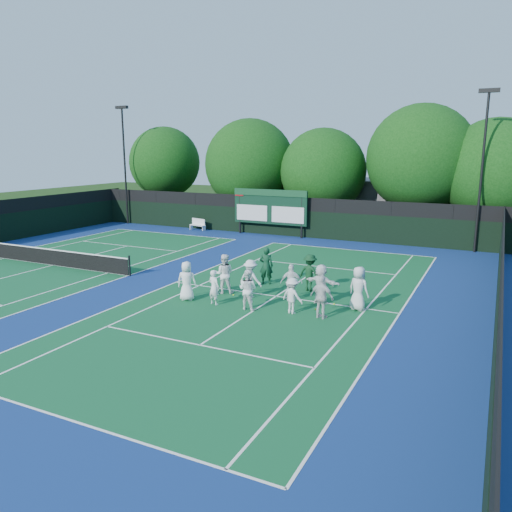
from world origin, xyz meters
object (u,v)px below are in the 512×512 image
at_px(tennis_net, 53,257).
at_px(coach_left, 266,266).
at_px(scoreboard, 270,207).
at_px(bench, 198,224).

relative_size(tennis_net, coach_left, 6.07).
xyz_separation_m(scoreboard, coach_left, (5.70, -12.85, -1.26)).
distance_m(scoreboard, coach_left, 14.11).
xyz_separation_m(bench, coach_left, (12.06, -12.63, 0.42)).
bearing_deg(bench, scoreboard, 1.95).
bearing_deg(scoreboard, bench, -178.05).
bearing_deg(tennis_net, scoreboard, 64.40).
height_order(tennis_net, bench, tennis_net).
relative_size(scoreboard, bench, 3.88).
bearing_deg(bench, coach_left, -46.32).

